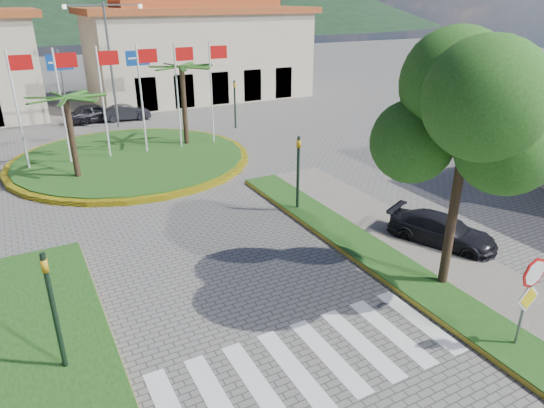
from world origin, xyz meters
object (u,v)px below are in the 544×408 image
stop_sign (530,289)px  car_dark_a (95,113)px  car_dark_b (126,113)px  car_side_right (442,231)px  roundabout_island (132,158)px  deciduous_tree (468,120)px

stop_sign → car_dark_a: size_ratio=0.69×
car_dark_b → car_side_right: 25.49m
stop_sign → car_side_right: stop_sign is taller
car_side_right → car_dark_b: bearing=78.4°
car_dark_a → car_dark_b: car_dark_a is taller
car_dark_b → roundabout_island: bearing=173.8°
deciduous_tree → car_dark_b: 27.51m
roundabout_island → car_side_right: roundabout_island is taller
car_dark_b → car_side_right: size_ratio=0.89×
deciduous_tree → car_dark_b: size_ratio=2.02×
stop_sign → roundabout_island: bearing=103.7°
deciduous_tree → car_side_right: deciduous_tree is taller
car_dark_a → car_side_right: size_ratio=1.01×
car_side_right → deciduous_tree: bearing=-159.0°
stop_sign → car_dark_a: 30.90m
roundabout_island → deciduous_tree: 18.55m
car_dark_a → car_side_right: 26.54m
stop_sign → car_side_right: bearing=62.7°
roundabout_island → car_dark_b: roundabout_island is taller
car_dark_a → car_side_right: bearing=-173.0°
deciduous_tree → car_dark_a: size_ratio=1.77×
car_dark_a → car_dark_b: (2.06, -0.55, -0.10)m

